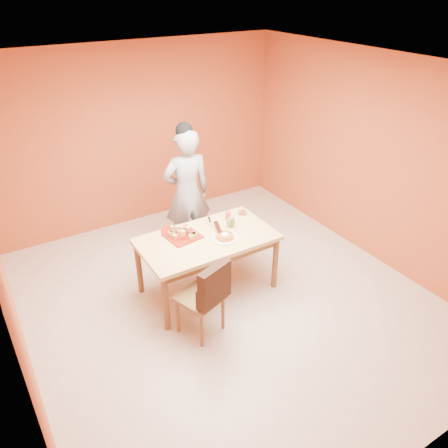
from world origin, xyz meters
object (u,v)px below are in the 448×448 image
pastry_platter (183,236)px  red_dinner_plate (171,231)px  egg_ornament (231,222)px  sponge_cake (225,236)px  dining_chair (201,296)px  person (187,193)px  dining_table (207,244)px  checker_tin (242,213)px  magenta_glass (228,216)px

pastry_platter → red_dinner_plate: 0.19m
red_dinner_plate → pastry_platter: bearing=-71.5°
red_dinner_plate → egg_ornament: 0.73m
sponge_cake → egg_ornament: 0.29m
dining_chair → egg_ornament: 1.11m
person → sponge_cake: (-0.06, -1.07, -0.10)m
dining_table → person: (0.22, 0.94, 0.23)m
checker_tin → pastry_platter: bearing=-173.5°
checker_tin → egg_ornament: bearing=-146.8°
egg_ornament → magenta_glass: egg_ornament is taller
egg_ornament → checker_tin: bearing=45.6°
dining_table → checker_tin: size_ratio=14.79×
sponge_cake → egg_ornament: bearing=44.4°
dining_chair → dining_table: bearing=35.9°
person → magenta_glass: (0.22, -0.69, -0.09)m
checker_tin → person: bearing=124.6°
egg_ornament → sponge_cake: bearing=-123.2°
dining_chair → magenta_glass: size_ratio=10.01×
dining_chair → pastry_platter: dining_chair is taller
dining_table → magenta_glass: size_ratio=16.87×
pastry_platter → magenta_glass: (0.68, 0.08, 0.04)m
dining_table → person: person is taller
dining_chair → person: (0.65, 1.56, 0.40)m
sponge_cake → checker_tin: sponge_cake is taller
dining_table → magenta_glass: magenta_glass is taller
sponge_cake → egg_ornament: (0.21, 0.20, 0.03)m
dining_table → person: 0.99m
person → checker_tin: 0.82m
egg_ornament → red_dinner_plate: bearing=169.8°
dining_table → egg_ornament: (0.37, 0.07, 0.16)m
dining_chair → pastry_platter: size_ratio=2.58×
sponge_cake → checker_tin: 0.65m
person → magenta_glass: 0.73m
dining_chair → checker_tin: (1.11, 0.89, 0.28)m
magenta_glass → checker_tin: magenta_glass is taller
sponge_cake → magenta_glass: bearing=53.7°
magenta_glass → dining_chair: bearing=-135.3°
pastry_platter → checker_tin: bearing=6.5°
sponge_cake → dining_chair: bearing=-140.8°
dining_table → checker_tin: 0.74m
sponge_cake → person: bearing=87.0°
dining_chair → magenta_glass: 1.27m
magenta_glass → pastry_platter: bearing=-173.2°
dining_table → pastry_platter: bearing=144.7°
red_dinner_plate → egg_ornament: bearing=-22.6°
egg_ornament → dining_chair: bearing=-127.0°
dining_table → checker_tin: bearing=21.7°
pastry_platter → sponge_cake: size_ratio=1.81×
egg_ornament → magenta_glass: 0.19m
red_dinner_plate → magenta_glass: magenta_glass is taller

